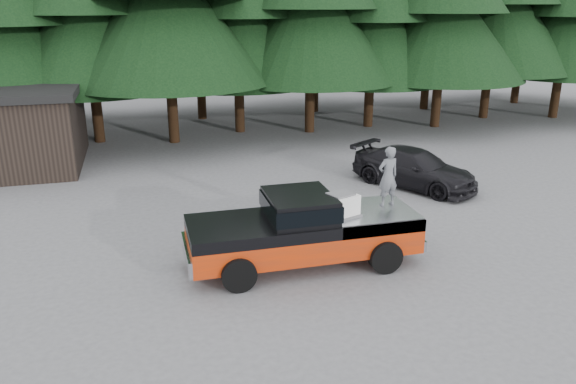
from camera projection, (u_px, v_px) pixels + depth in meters
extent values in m
plane|color=#525255|center=(257.00, 270.00, 14.22)|extent=(120.00, 120.00, 0.00)
cube|color=black|center=(300.00, 205.00, 14.00)|extent=(1.66, 1.90, 0.59)
cube|color=silver|center=(340.00, 206.00, 14.03)|extent=(0.97, 0.89, 0.54)
imported|color=#585A5F|center=(388.00, 176.00, 14.60)|extent=(0.64, 0.47, 1.60)
imported|color=black|center=(414.00, 168.00, 20.47)|extent=(4.13, 5.02, 1.37)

